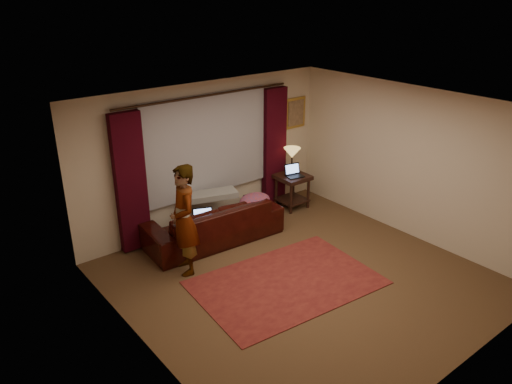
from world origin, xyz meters
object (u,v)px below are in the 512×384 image
sofa (213,215)px  end_table (292,191)px  tiffany_lamp (292,161)px  laptop_sofa (204,218)px  person (184,220)px  laptop_table (295,171)px

sofa → end_table: 2.01m
sofa → tiffany_lamp: (2.04, 0.27, 0.46)m
sofa → tiffany_lamp: bearing=-168.7°
laptop_sofa → tiffany_lamp: size_ratio=0.69×
sofa → person: (-0.88, -0.55, 0.39)m
laptop_sofa → sofa: bearing=55.7°
person → laptop_table: bearing=117.2°
sofa → tiffany_lamp: tiffany_lamp is taller
person → laptop_sofa: bearing=135.9°
tiffany_lamp → person: person is taller
laptop_sofa → person: person is taller
end_table → tiffany_lamp: size_ratio=1.28×
sofa → laptop_table: bearing=-173.2°
laptop_table → person: (-2.85, -0.66, 0.08)m
sofa → end_table: size_ratio=3.52×
sofa → laptop_sofa: bearing=36.3°
end_table → laptop_table: bearing=-103.1°
sofa → laptop_sofa: sofa is taller
laptop_sofa → tiffany_lamp: bearing=34.5°
end_table → laptop_table: size_ratio=1.92×
sofa → person: 1.11m
laptop_sofa → laptop_table: (2.29, 0.31, 0.19)m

